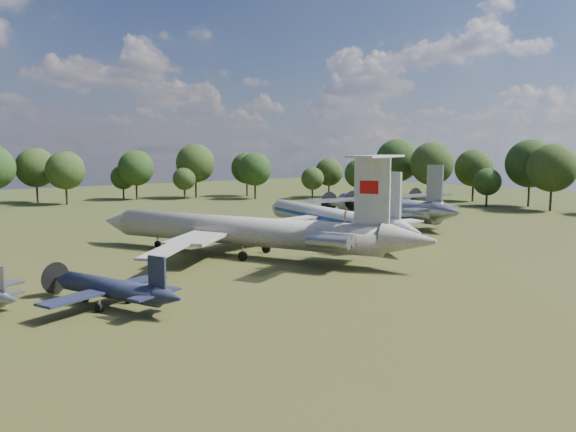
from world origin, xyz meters
TOP-DOWN VIEW (x-y plane):
  - ground at (0.00, 0.00)m, footprint 300.00×300.00m
  - il62_airliner at (1.95, 0.55)m, footprint 57.10×63.15m
  - tu104_jet at (21.83, 5.28)m, footprint 42.04×50.84m
  - an12_transport at (41.11, 10.28)m, footprint 37.30×40.57m
  - small_prop_west at (-20.28, -11.94)m, footprint 17.47×20.31m
  - person_on_il62 at (7.69, -12.38)m, footprint 0.77×0.79m

SIDE VIEW (x-z plane):
  - ground at x=0.00m, z-range 0.00..0.00m
  - small_prop_west at x=-20.28m, z-range 0.00..2.52m
  - tu104_jet at x=21.83m, z-range 0.00..4.50m
  - an12_transport at x=41.11m, z-range 0.00..4.79m
  - il62_airliner at x=1.95m, z-range 0.00..5.05m
  - person_on_il62 at x=7.69m, z-range 5.05..6.88m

